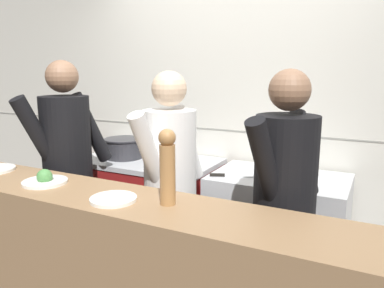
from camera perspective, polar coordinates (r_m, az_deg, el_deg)
wall_back_tiled at (r=3.28m, az=6.26°, el=4.72°), size 8.00×0.06×2.60m
oven_range at (r=3.42m, az=-6.55°, el=-9.70°), size 1.20×0.71×0.90m
prep_counter at (r=2.98m, az=12.80°, el=-13.22°), size 0.98×0.65×0.90m
pass_counter at (r=2.27m, az=-12.19°, el=-19.98°), size 2.79×0.45×1.02m
stock_pot at (r=3.36m, az=-10.32°, el=-0.52°), size 0.35×0.35×0.17m
sauce_pot at (r=3.14m, az=-3.31°, el=-1.12°), size 0.27×0.27×0.18m
mixing_bowl_steel at (r=2.77m, az=17.62°, el=-4.48°), size 0.26×0.26×0.08m
chefs_knife at (r=2.76m, az=6.11°, el=-4.83°), size 0.38×0.18×0.02m
plated_dish_appetiser at (r=2.36m, az=-21.51°, el=-5.11°), size 0.26×0.26×0.09m
plated_dish_dessert at (r=1.96m, az=-11.89°, el=-8.21°), size 0.24×0.24×0.02m
pepper_mill at (r=1.82m, az=-3.75°, el=-3.28°), size 0.09×0.09×0.38m
chef_head_cook at (r=2.93m, az=-18.38°, el=-3.22°), size 0.44×0.75×1.74m
chef_sous at (r=2.45m, az=-3.33°, el=-6.42°), size 0.37×0.73×1.67m
chef_line at (r=2.17m, az=13.82°, el=-8.98°), size 0.42×0.73×1.68m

